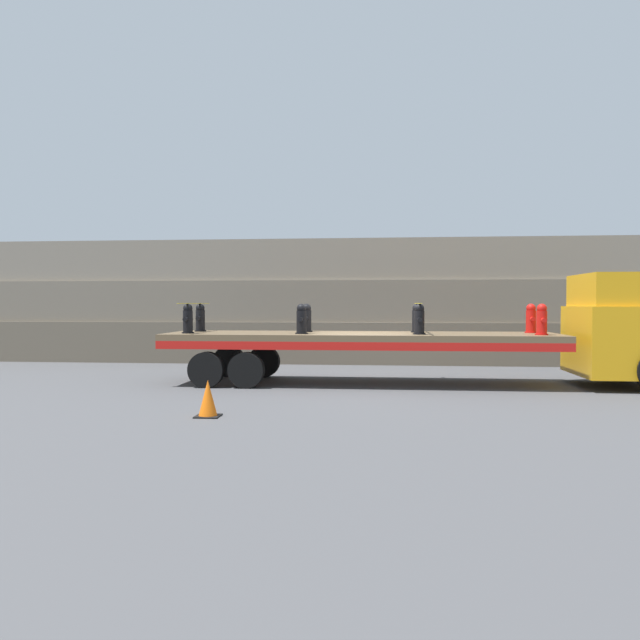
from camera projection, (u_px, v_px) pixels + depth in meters
name	position (u px, v px, depth m)	size (l,w,h in m)	color
ground_plane	(360.00, 384.00, 16.09)	(120.00, 120.00, 0.00)	#474749
rock_cliff	(367.00, 301.00, 22.46)	(60.00, 3.30, 4.29)	#665B4C
truck_cab	(624.00, 330.00, 15.41)	(2.24, 2.69, 2.80)	orange
flatbed_trailer	(338.00, 342.00, 16.12)	(9.99, 2.59, 1.31)	brown
fire_hydrant_black_near_0	(188.00, 319.00, 15.93)	(0.31, 0.52, 0.76)	black
fire_hydrant_black_far_0	(200.00, 318.00, 17.02)	(0.31, 0.52, 0.76)	black
fire_hydrant_black_near_1	(301.00, 319.00, 15.64)	(0.31, 0.52, 0.76)	black
fire_hydrant_black_far_1	(307.00, 318.00, 16.73)	(0.31, 0.52, 0.76)	black
fire_hydrant_black_near_2	(419.00, 320.00, 15.35)	(0.31, 0.52, 0.76)	black
fire_hydrant_black_far_2	(417.00, 319.00, 16.44)	(0.31, 0.52, 0.76)	black
fire_hydrant_red_near_3	(542.00, 320.00, 15.06)	(0.31, 0.52, 0.76)	red
fire_hydrant_red_far_3	(531.00, 319.00, 16.15)	(0.31, 0.52, 0.76)	red
cargo_strap_rear	(194.00, 303.00, 16.47)	(0.05, 2.69, 0.01)	yellow
cargo_strap_middle	(418.00, 303.00, 15.89)	(0.05, 2.69, 0.01)	yellow
traffic_cone	(208.00, 399.00, 11.35)	(0.44, 0.44, 0.67)	black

